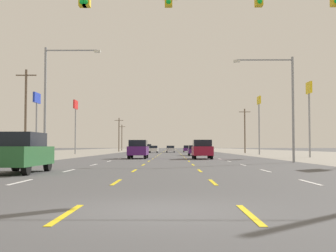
# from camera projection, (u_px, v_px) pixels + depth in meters

# --- Properties ---
(ground_plane) EXTENTS (572.00, 572.00, 0.00)m
(ground_plane) POSITION_uv_depth(u_px,v_px,m) (170.00, 154.00, 74.77)
(ground_plane) COLOR #4C4C4F
(lot_apron_left) EXTENTS (28.00, 440.00, 0.01)m
(lot_apron_left) POSITION_uv_depth(u_px,v_px,m) (26.00, 154.00, 75.00)
(lot_apron_left) COLOR gray
(lot_apron_left) RESTS_ON ground
(lot_apron_right) EXTENTS (28.00, 440.00, 0.01)m
(lot_apron_right) POSITION_uv_depth(u_px,v_px,m) (316.00, 154.00, 74.54)
(lot_apron_right) COLOR gray
(lot_apron_right) RESTS_ON ground
(lane_markings) EXTENTS (10.64, 227.60, 0.01)m
(lane_markings) POSITION_uv_depth(u_px,v_px,m) (171.00, 151.00, 113.23)
(lane_markings) COLOR white
(lane_markings) RESTS_ON ground
(signal_span_wire) EXTENTS (26.14, 0.53, 9.18)m
(signal_span_wire) POSITION_uv_depth(u_px,v_px,m) (162.00, 40.00, 17.50)
(signal_span_wire) COLOR brown
(signal_span_wire) RESTS_ON ground
(suv_far_left_nearest) EXTENTS (1.98, 4.90, 1.98)m
(suv_far_left_nearest) POSITION_uv_depth(u_px,v_px,m) (21.00, 152.00, 21.33)
(suv_far_left_nearest) COLOR #235B2D
(suv_far_left_nearest) RESTS_ON ground
(suv_inner_right_near) EXTENTS (1.98, 4.90, 1.98)m
(suv_inner_right_near) POSITION_uv_depth(u_px,v_px,m) (202.00, 149.00, 45.60)
(suv_inner_right_near) COLOR maroon
(suv_inner_right_near) RESTS_ON ground
(suv_inner_left_mid) EXTENTS (1.98, 4.90, 1.98)m
(suv_inner_left_mid) POSITION_uv_depth(u_px,v_px,m) (138.00, 149.00, 46.98)
(suv_inner_left_mid) COLOR #4C196B
(suv_inner_left_mid) RESTS_ON ground
(sedan_inner_right_midfar) EXTENTS (1.80, 4.50, 1.46)m
(sedan_inner_right_midfar) POSITION_uv_depth(u_px,v_px,m) (194.00, 150.00, 62.88)
(sedan_inner_right_midfar) COLOR #4C196B
(sedan_inner_right_midfar) RESTS_ON ground
(sedan_inner_left_far) EXTENTS (1.80, 4.50, 1.46)m
(sedan_inner_left_far) POSITION_uv_depth(u_px,v_px,m) (153.00, 149.00, 89.75)
(sedan_inner_left_far) COLOR white
(sedan_inner_left_far) RESTS_ON ground
(sedan_far_left_farther) EXTENTS (1.80, 4.50, 1.46)m
(sedan_far_left_farther) POSITION_uv_depth(u_px,v_px,m) (137.00, 149.00, 92.19)
(sedan_far_left_farther) COLOR maroon
(sedan_far_left_farther) RESTS_ON ground
(sedan_center_turn_farthest) EXTENTS (1.80, 4.50, 1.46)m
(sedan_center_turn_farthest) POSITION_uv_depth(u_px,v_px,m) (170.00, 149.00, 93.45)
(sedan_center_turn_farthest) COLOR silver
(sedan_center_turn_farthest) RESTS_ON ground
(hatchback_inner_right_distant_a) EXTENTS (1.72, 3.90, 1.54)m
(hatchback_inner_right_distant_a) POSITION_uv_depth(u_px,v_px,m) (187.00, 149.00, 99.92)
(hatchback_inner_right_distant_a) COLOR #4C196B
(hatchback_inner_right_distant_a) RESTS_ON ground
(suv_far_left_distant_b) EXTENTS (1.98, 4.90, 1.98)m
(suv_far_left_distant_b) POSITION_uv_depth(u_px,v_px,m) (148.00, 147.00, 129.39)
(suv_far_left_distant_b) COLOR white
(suv_far_left_distant_b) RESTS_ON ground
(pole_sign_left_row_1) EXTENTS (0.24, 2.48, 8.05)m
(pole_sign_left_row_1) POSITION_uv_depth(u_px,v_px,m) (37.00, 107.00, 55.03)
(pole_sign_left_row_1) COLOR gray
(pole_sign_left_row_1) RESTS_ON ground
(pole_sign_left_row_2) EXTENTS (0.24, 2.72, 9.17)m
(pole_sign_left_row_2) POSITION_uv_depth(u_px,v_px,m) (76.00, 112.00, 74.70)
(pole_sign_left_row_2) COLOR gray
(pole_sign_left_row_2) RESTS_ON ground
(pole_sign_right_row_1) EXTENTS (0.24, 1.81, 9.05)m
(pole_sign_right_row_1) POSITION_uv_depth(u_px,v_px,m) (309.00, 102.00, 52.53)
(pole_sign_right_row_1) COLOR gray
(pole_sign_right_row_1) RESTS_ON ground
(pole_sign_right_row_2) EXTENTS (0.24, 2.17, 9.39)m
(pole_sign_right_row_2) POSITION_uv_depth(u_px,v_px,m) (259.00, 111.00, 70.66)
(pole_sign_right_row_2) COLOR gray
(pole_sign_right_row_2) RESTS_ON ground
(streetlight_left_row_0) EXTENTS (4.64, 0.26, 9.47)m
(streetlight_left_row_0) POSITION_uv_depth(u_px,v_px,m) (51.00, 95.00, 35.91)
(streetlight_left_row_0) COLOR gray
(streetlight_left_row_0) RESTS_ON ground
(streetlight_right_row_0) EXTENTS (4.93, 0.26, 8.65)m
(streetlight_right_row_0) POSITION_uv_depth(u_px,v_px,m) (286.00, 99.00, 35.72)
(streetlight_right_row_0) COLOR gray
(streetlight_right_row_0) RESTS_ON ground
(utility_pole_left_row_0) EXTENTS (2.20, 0.26, 9.48)m
(utility_pole_left_row_0) POSITION_uv_depth(u_px,v_px,m) (26.00, 112.00, 46.45)
(utility_pole_left_row_0) COLOR brown
(utility_pole_left_row_0) RESTS_ON ground
(utility_pole_right_row_1) EXTENTS (2.20, 0.26, 8.67)m
(utility_pole_right_row_1) POSITION_uv_depth(u_px,v_px,m) (245.00, 130.00, 85.57)
(utility_pole_right_row_1) COLOR brown
(utility_pole_right_row_1) RESTS_ON ground
(utility_pole_left_row_2) EXTENTS (2.20, 0.26, 8.49)m
(utility_pole_left_row_2) POSITION_uv_depth(u_px,v_px,m) (119.00, 134.00, 110.51)
(utility_pole_left_row_2) COLOR brown
(utility_pole_left_row_2) RESTS_ON ground
(utility_pole_left_row_3) EXTENTS (2.20, 0.26, 8.11)m
(utility_pole_left_row_3) POSITION_uv_depth(u_px,v_px,m) (122.00, 137.00, 137.49)
(utility_pole_left_row_3) COLOR brown
(utility_pole_left_row_3) RESTS_ON ground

